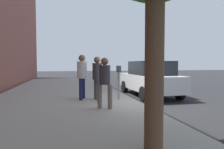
% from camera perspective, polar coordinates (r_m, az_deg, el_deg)
% --- Properties ---
extents(ground_plane, '(80.00, 80.00, 0.00)m').
position_cam_1_polar(ground_plane, '(7.95, 7.92, -8.79)').
color(ground_plane, '#232326').
rests_on(ground_plane, ground).
extents(sidewalk_slab, '(28.00, 6.00, 0.15)m').
position_cam_1_polar(sidewalk_slab, '(7.42, -14.53, -9.12)').
color(sidewalk_slab, gray).
rests_on(sidewalk_slab, ground_plane).
extents(parking_meter, '(0.36, 0.12, 1.41)m').
position_cam_1_polar(parking_meter, '(8.15, 1.94, -0.20)').
color(parking_meter, gray).
rests_on(parking_meter, sidewalk_slab).
extents(pedestrian_at_meter, '(0.53, 0.39, 1.78)m').
position_cam_1_polar(pedestrian_at_meter, '(8.05, -4.30, 0.02)').
color(pedestrian_at_meter, '#47474C').
rests_on(pedestrian_at_meter, sidewalk_slab).
extents(pedestrian_bystander, '(0.37, 0.46, 1.69)m').
position_cam_1_polar(pedestrian_bystander, '(6.53, -2.12, -1.28)').
color(pedestrian_bystander, '#726656').
rests_on(pedestrian_bystander, sidewalk_slab).
extents(parking_officer, '(0.53, 0.40, 1.86)m').
position_cam_1_polar(parking_officer, '(8.30, -8.66, 0.49)').
color(parking_officer, '#191E4C').
rests_on(parking_officer, sidewalk_slab).
extents(parked_sedan_near, '(4.40, 1.97, 1.77)m').
position_cam_1_polar(parked_sedan_near, '(10.25, 10.80, -1.11)').
color(parked_sedan_near, silver).
rests_on(parked_sedan_near, ground_plane).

